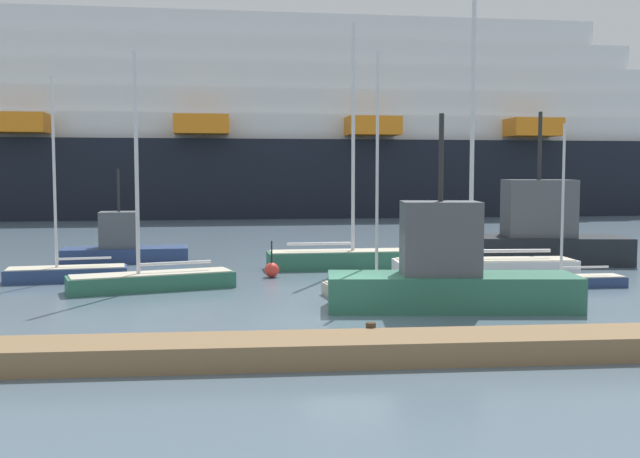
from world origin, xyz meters
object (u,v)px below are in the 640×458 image
sailboat_1 (386,283)px  channel_buoy_1 (272,270)px  sailboat_4 (152,278)px  fishing_boat_0 (448,274)px  sailboat_5 (341,256)px  fishing_boat_1 (532,235)px  fishing_boat_2 (124,246)px  sailboat_7 (484,261)px  sailboat_0 (67,271)px  sailboat_6 (569,279)px  cruise_ship (122,131)px

sailboat_1 → channel_buoy_1: 5.93m
sailboat_4 → fishing_boat_0: (9.66, -4.75, 0.66)m
sailboat_4 → sailboat_5: bearing=-162.9°
channel_buoy_1 → sailboat_4: bearing=-147.8°
fishing_boat_1 → channel_buoy_1: (-12.18, -3.44, -1.02)m
channel_buoy_1 → fishing_boat_2: bearing=139.7°
sailboat_5 → fishing_boat_1: sailboat_5 is taller
fishing_boat_0 → channel_buoy_1: size_ratio=5.30×
fishing_boat_1 → sailboat_1: bearing=-129.2°
sailboat_1 → sailboat_7: size_ratio=0.60×
fishing_boat_1 → fishing_boat_2: size_ratio=1.56×
sailboat_0 → sailboat_6: size_ratio=1.31×
fishing_boat_2 → sailboat_1: bearing=131.1°
sailboat_7 → channel_buoy_1: sailboat_7 is taller
sailboat_0 → sailboat_1: 12.58m
sailboat_4 → cruise_ship: size_ratio=0.06×
sailboat_1 → sailboat_4: (-8.27, 1.73, 0.05)m
sailboat_0 → sailboat_7: size_ratio=0.57×
sailboat_5 → channel_buoy_1: bearing=-145.5°
sailboat_6 → channel_buoy_1: sailboat_6 is taller
sailboat_5 → sailboat_6: (7.76, -6.02, -0.25)m
sailboat_5 → sailboat_6: bearing=-40.8°
sailboat_0 → sailboat_5: (11.16, 2.71, 0.18)m
sailboat_5 → sailboat_7: bearing=-35.0°
fishing_boat_0 → cruise_ship: bearing=-65.3°
sailboat_4 → fishing_boat_2: size_ratio=1.44×
fishing_boat_1 → channel_buoy_1: bearing=-157.0°
fishing_boat_2 → sailboat_4: bearing=100.6°
channel_buoy_1 → sailboat_7: bearing=-6.3°
fishing_boat_0 → fishing_boat_1: bearing=-116.8°
sailboat_1 → cruise_ship: cruise_ship is taller
sailboat_5 → channel_buoy_1: size_ratio=7.22×
sailboat_4 → channel_buoy_1: size_ratio=5.73×
fishing_boat_2 → sailboat_5: bearing=156.5°
sailboat_5 → fishing_boat_0: (2.09, -9.95, 0.54)m
channel_buoy_1 → cruise_ship: (-13.20, 45.33, 7.88)m
sailboat_6 → fishing_boat_0: fishing_boat_0 is taller
sailboat_0 → sailboat_6: bearing=161.0°
fishing_boat_1 → cruise_ship: bearing=128.4°
sailboat_7 → channel_buoy_1: 8.58m
sailboat_1 → fishing_boat_1: bearing=-146.4°
sailboat_4 → sailboat_5: (7.58, 5.21, 0.12)m
sailboat_1 → sailboat_5: bearing=-94.4°
sailboat_1 → fishing_boat_1: 11.57m
sailboat_5 → channel_buoy_1: (-3.14, -2.42, -0.25)m
sailboat_6 → sailboat_7: (-2.39, 2.66, 0.38)m
fishing_boat_1 → cruise_ship: (-25.38, 41.88, 6.87)m
sailboat_4 → sailboat_6: (15.34, -0.81, -0.13)m
sailboat_6 → fishing_boat_2: 20.04m
fishing_boat_0 → channel_buoy_1: fishing_boat_0 is taller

